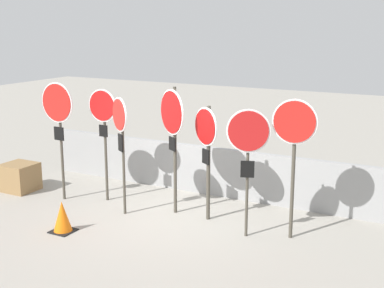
{
  "coord_description": "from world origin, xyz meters",
  "views": [
    {
      "loc": [
        5.08,
        -8.56,
        3.75
      ],
      "look_at": [
        0.5,
        0.0,
        1.51
      ],
      "focal_mm": 50.0,
      "sensor_mm": 36.0,
      "label": 1
    }
  ],
  "objects_px": {
    "storage_crate": "(20,177)",
    "stop_sign_2": "(120,127)",
    "traffic_cone_0": "(62,217)",
    "stop_sign_0": "(58,112)",
    "stop_sign_5": "(248,141)",
    "stop_sign_4": "(206,140)",
    "stop_sign_1": "(103,118)",
    "stop_sign_6": "(294,136)",
    "stop_sign_3": "(172,122)"
  },
  "relations": [
    {
      "from": "storage_crate",
      "to": "stop_sign_2",
      "type": "bearing_deg",
      "value": -3.04
    },
    {
      "from": "stop_sign_2",
      "to": "traffic_cone_0",
      "type": "height_order",
      "value": "stop_sign_2"
    },
    {
      "from": "stop_sign_0",
      "to": "stop_sign_5",
      "type": "relative_size",
      "value": 1.1
    },
    {
      "from": "traffic_cone_0",
      "to": "storage_crate",
      "type": "xyz_separation_m",
      "value": [
        -2.5,
        1.42,
        0.03
      ]
    },
    {
      "from": "stop_sign_4",
      "to": "stop_sign_0",
      "type": "bearing_deg",
      "value": -142.52
    },
    {
      "from": "stop_sign_5",
      "to": "storage_crate",
      "type": "bearing_deg",
      "value": 157.97
    },
    {
      "from": "stop_sign_1",
      "to": "stop_sign_6",
      "type": "height_order",
      "value": "stop_sign_6"
    },
    {
      "from": "stop_sign_0",
      "to": "stop_sign_4",
      "type": "bearing_deg",
      "value": 9.87
    },
    {
      "from": "stop_sign_1",
      "to": "stop_sign_4",
      "type": "bearing_deg",
      "value": 1.0
    },
    {
      "from": "stop_sign_3",
      "to": "stop_sign_5",
      "type": "xyz_separation_m",
      "value": [
        1.76,
        -0.45,
        -0.1
      ]
    },
    {
      "from": "stop_sign_5",
      "to": "storage_crate",
      "type": "xyz_separation_m",
      "value": [
        -5.54,
        0.07,
        -1.43
      ]
    },
    {
      "from": "stop_sign_3",
      "to": "traffic_cone_0",
      "type": "height_order",
      "value": "stop_sign_3"
    },
    {
      "from": "stop_sign_1",
      "to": "stop_sign_4",
      "type": "relative_size",
      "value": 1.08
    },
    {
      "from": "traffic_cone_0",
      "to": "storage_crate",
      "type": "bearing_deg",
      "value": 150.41
    },
    {
      "from": "stop_sign_5",
      "to": "stop_sign_0",
      "type": "bearing_deg",
      "value": 158.33
    },
    {
      "from": "stop_sign_0",
      "to": "stop_sign_5",
      "type": "height_order",
      "value": "stop_sign_0"
    },
    {
      "from": "stop_sign_0",
      "to": "stop_sign_4",
      "type": "relative_size",
      "value": 1.14
    },
    {
      "from": "stop_sign_6",
      "to": "storage_crate",
      "type": "xyz_separation_m",
      "value": [
        -6.25,
        -0.23,
        -1.54
      ]
    },
    {
      "from": "stop_sign_0",
      "to": "traffic_cone_0",
      "type": "distance_m",
      "value": 2.45
    },
    {
      "from": "stop_sign_6",
      "to": "traffic_cone_0",
      "type": "relative_size",
      "value": 4.33
    },
    {
      "from": "stop_sign_3",
      "to": "stop_sign_4",
      "type": "xyz_separation_m",
      "value": [
        0.75,
        -0.02,
        -0.27
      ]
    },
    {
      "from": "stop_sign_2",
      "to": "stop_sign_3",
      "type": "relative_size",
      "value": 0.93
    },
    {
      "from": "stop_sign_2",
      "to": "stop_sign_5",
      "type": "distance_m",
      "value": 2.61
    },
    {
      "from": "stop_sign_5",
      "to": "stop_sign_6",
      "type": "xyz_separation_m",
      "value": [
        0.71,
        0.3,
        0.11
      ]
    },
    {
      "from": "stop_sign_3",
      "to": "stop_sign_6",
      "type": "distance_m",
      "value": 2.47
    },
    {
      "from": "stop_sign_1",
      "to": "stop_sign_2",
      "type": "distance_m",
      "value": 0.94
    },
    {
      "from": "stop_sign_1",
      "to": "stop_sign_5",
      "type": "relative_size",
      "value": 1.04
    },
    {
      "from": "stop_sign_0",
      "to": "stop_sign_1",
      "type": "height_order",
      "value": "stop_sign_0"
    },
    {
      "from": "storage_crate",
      "to": "stop_sign_5",
      "type": "bearing_deg",
      "value": -0.76
    },
    {
      "from": "stop_sign_3",
      "to": "stop_sign_5",
      "type": "height_order",
      "value": "stop_sign_3"
    },
    {
      "from": "stop_sign_1",
      "to": "traffic_cone_0",
      "type": "relative_size",
      "value": 4.17
    },
    {
      "from": "stop_sign_0",
      "to": "stop_sign_2",
      "type": "xyz_separation_m",
      "value": [
        1.66,
        -0.11,
        -0.13
      ]
    },
    {
      "from": "traffic_cone_0",
      "to": "storage_crate",
      "type": "distance_m",
      "value": 2.88
    },
    {
      "from": "stop_sign_0",
      "to": "stop_sign_3",
      "type": "xyz_separation_m",
      "value": [
        2.5,
        0.42,
        -0.05
      ]
    },
    {
      "from": "stop_sign_2",
      "to": "traffic_cone_0",
      "type": "bearing_deg",
      "value": -75.8
    },
    {
      "from": "stop_sign_2",
      "to": "stop_sign_3",
      "type": "distance_m",
      "value": 1.0
    },
    {
      "from": "stop_sign_6",
      "to": "traffic_cone_0",
      "type": "distance_m",
      "value": 4.39
    },
    {
      "from": "stop_sign_2",
      "to": "stop_sign_4",
      "type": "xyz_separation_m",
      "value": [
        1.6,
        0.51,
        -0.2
      ]
    },
    {
      "from": "stop_sign_2",
      "to": "stop_sign_0",
      "type": "bearing_deg",
      "value": -150.89
    },
    {
      "from": "stop_sign_1",
      "to": "stop_sign_3",
      "type": "bearing_deg",
      "value": 1.84
    },
    {
      "from": "stop_sign_4",
      "to": "stop_sign_5",
      "type": "bearing_deg",
      "value": 7.57
    },
    {
      "from": "stop_sign_1",
      "to": "stop_sign_3",
      "type": "relative_size",
      "value": 0.95
    },
    {
      "from": "stop_sign_1",
      "to": "stop_sign_2",
      "type": "bearing_deg",
      "value": -31.53
    },
    {
      "from": "stop_sign_1",
      "to": "stop_sign_6",
      "type": "relative_size",
      "value": 0.96
    },
    {
      "from": "traffic_cone_0",
      "to": "stop_sign_4",
      "type": "bearing_deg",
      "value": 41.22
    },
    {
      "from": "stop_sign_5",
      "to": "storage_crate",
      "type": "relative_size",
      "value": 3.27
    },
    {
      "from": "stop_sign_3",
      "to": "storage_crate",
      "type": "relative_size",
      "value": 3.59
    },
    {
      "from": "stop_sign_1",
      "to": "traffic_cone_0",
      "type": "xyz_separation_m",
      "value": [
        0.36,
        -1.77,
        -1.51
      ]
    },
    {
      "from": "stop_sign_6",
      "to": "storage_crate",
      "type": "height_order",
      "value": "stop_sign_6"
    },
    {
      "from": "stop_sign_1",
      "to": "storage_crate",
      "type": "xyz_separation_m",
      "value": [
        -2.14,
        -0.35,
        -1.48
      ]
    }
  ]
}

